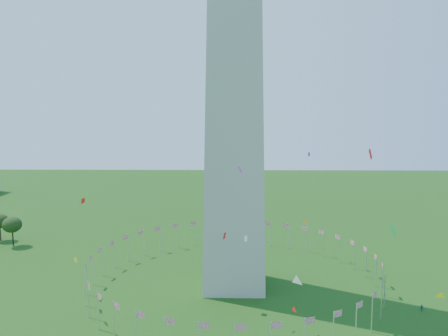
{
  "coord_description": "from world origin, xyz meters",
  "views": [
    {
      "loc": [
        -0.69,
        -68.29,
        48.71
      ],
      "look_at": [
        -2.47,
        35.0,
        35.53
      ],
      "focal_mm": 35.0,
      "sensor_mm": 36.0,
      "label": 1
    }
  ],
  "objects": [
    {
      "name": "kites_aloft",
      "position": [
        15.06,
        20.44,
        20.44
      ],
      "size": [
        96.49,
        68.28,
        38.93
      ],
      "color": "white",
      "rests_on": "ground"
    },
    {
      "name": "flag_ring",
      "position": [
        -0.0,
        50.0,
        4.5
      ],
      "size": [
        80.24,
        80.24,
        9.0
      ],
      "color": "silver",
      "rests_on": "ground"
    }
  ]
}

